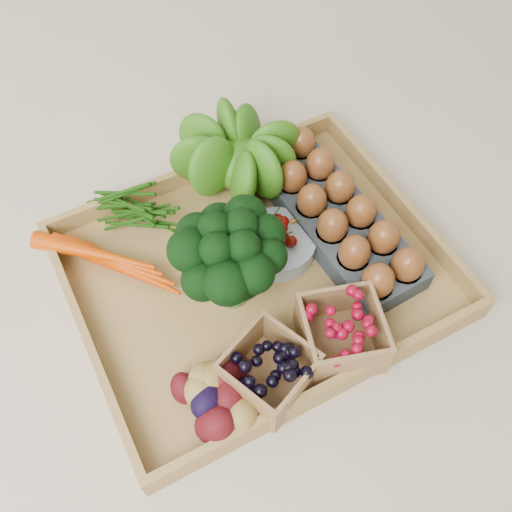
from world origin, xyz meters
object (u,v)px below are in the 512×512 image
cherry_bowl (277,244)px  egg_carton (334,220)px  tray (256,275)px  broccoli (231,273)px

cherry_bowl → egg_carton: size_ratio=0.36×
tray → egg_carton: egg_carton is taller
broccoli → egg_carton: 0.21m
tray → egg_carton: bearing=7.0°
tray → cherry_bowl: size_ratio=4.46×
tray → broccoli: size_ratio=3.41×
broccoli → egg_carton: broccoli is taller
tray → cherry_bowl: cherry_bowl is taller
cherry_bowl → egg_carton: 0.10m
tray → broccoli: bearing=-158.5°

